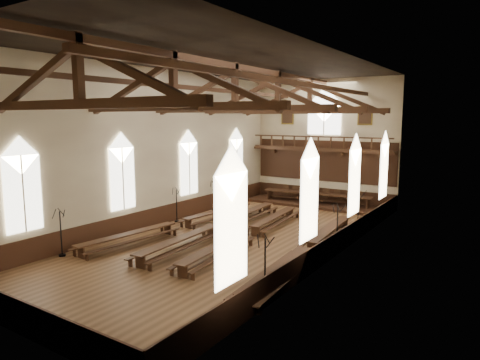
% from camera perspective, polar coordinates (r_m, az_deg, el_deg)
% --- Properties ---
extents(ground, '(26.00, 26.00, 0.00)m').
position_cam_1_polar(ground, '(24.93, -0.65, -7.83)').
color(ground, brown).
rests_on(ground, ground).
extents(room_walls, '(26.00, 26.00, 26.00)m').
position_cam_1_polar(room_walls, '(23.96, -0.68, 7.19)').
color(room_walls, beige).
rests_on(room_walls, ground).
extents(wainscot_band, '(12.00, 26.00, 1.20)m').
position_cam_1_polar(wainscot_band, '(24.77, -0.65, -6.49)').
color(wainscot_band, '#381D11').
rests_on(wainscot_band, ground).
extents(side_windows, '(11.85, 19.80, 4.50)m').
position_cam_1_polar(side_windows, '(24.16, -0.66, 0.73)').
color(side_windows, white).
rests_on(side_windows, room_walls).
extents(end_window, '(2.80, 0.12, 3.80)m').
position_cam_1_polar(end_window, '(35.40, 11.18, 8.61)').
color(end_window, silver).
rests_on(end_window, room_walls).
extents(minstrels_gallery, '(11.80, 1.24, 3.70)m').
position_cam_1_polar(minstrels_gallery, '(35.31, 10.88, 3.23)').
color(minstrels_gallery, '#3B1D12').
rests_on(minstrels_gallery, room_walls).
extents(portraits, '(7.75, 0.09, 1.45)m').
position_cam_1_polar(portraits, '(35.40, 11.17, 8.41)').
color(portraits, brown).
rests_on(portraits, room_walls).
extents(roof_trusses, '(11.70, 25.70, 2.80)m').
position_cam_1_polar(roof_trusses, '(23.99, -0.68, 11.39)').
color(roof_trusses, '#3B1D12').
rests_on(roof_trusses, room_walls).
extents(refectory_row_a, '(1.95, 13.83, 0.68)m').
position_cam_1_polar(refectory_row_a, '(26.63, -8.20, -5.76)').
color(refectory_row_a, '#3B1D12').
rests_on(refectory_row_a, ground).
extents(refectory_row_b, '(1.90, 14.16, 0.72)m').
position_cam_1_polar(refectory_row_b, '(25.71, -2.98, -6.13)').
color(refectory_row_b, '#3B1D12').
rests_on(refectory_row_b, ground).
extents(refectory_row_c, '(1.98, 13.72, 0.67)m').
position_cam_1_polar(refectory_row_c, '(24.50, 1.11, -6.93)').
color(refectory_row_c, '#3B1D12').
rests_on(refectory_row_c, ground).
extents(refectory_row_d, '(1.98, 14.07, 0.70)m').
position_cam_1_polar(refectory_row_d, '(21.72, 8.96, -8.96)').
color(refectory_row_d, '#3B1D12').
rests_on(refectory_row_d, ground).
extents(dais, '(11.40, 3.02, 0.20)m').
position_cam_1_polar(dais, '(34.64, 10.10, -3.20)').
color(dais, '#381D11').
rests_on(dais, ground).
extents(high_table, '(8.76, 1.71, 0.82)m').
position_cam_1_polar(high_table, '(34.50, 10.13, -1.92)').
color(high_table, '#3B1D12').
rests_on(high_table, dais).
extents(high_chairs, '(6.83, 0.54, 1.10)m').
position_cam_1_polar(high_chairs, '(35.29, 10.67, -1.85)').
color(high_chairs, '#3B1D12').
rests_on(high_chairs, dais).
extents(candelabrum_left_near, '(0.71, 0.74, 2.45)m').
position_cam_1_polar(candelabrum_left_near, '(23.47, -22.71, -7.62)').
color(candelabrum_left_near, black).
rests_on(candelabrum_left_near, ground).
extents(candelabrum_left_mid, '(0.65, 0.71, 2.32)m').
position_cam_1_polar(candelabrum_left_mid, '(29.02, -8.42, -4.17)').
color(candelabrum_left_mid, black).
rests_on(candelabrum_left_mid, ground).
extents(candelabrum_left_far, '(0.65, 0.70, 2.29)m').
position_cam_1_polar(candelabrum_left_far, '(32.17, -3.51, -2.89)').
color(candelabrum_left_far, black).
rests_on(candelabrum_left_far, ground).
extents(candelabrum_right_near, '(0.75, 0.75, 2.53)m').
position_cam_1_polar(candelabrum_right_near, '(16.89, 3.34, -13.05)').
color(candelabrum_right_near, black).
rests_on(candelabrum_right_near, ground).
extents(candelabrum_right_mid, '(0.70, 0.72, 2.40)m').
position_cam_1_polar(candelabrum_right_mid, '(23.60, 12.81, -7.12)').
color(candelabrum_right_mid, black).
rests_on(candelabrum_right_mid, ground).
extents(candelabrum_right_far, '(0.72, 0.83, 2.70)m').
position_cam_1_polar(candelabrum_right_far, '(26.77, 15.44, -5.19)').
color(candelabrum_right_far, black).
rests_on(candelabrum_right_far, ground).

